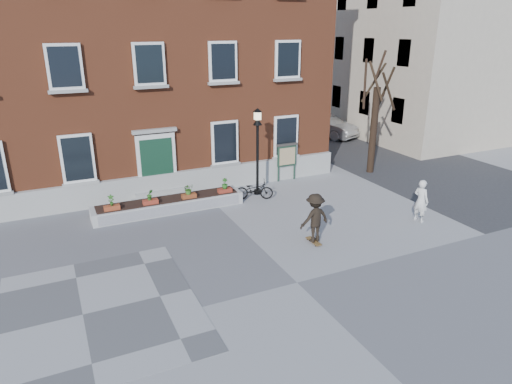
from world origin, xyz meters
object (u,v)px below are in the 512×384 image
skateboarder (315,218)px  bicycle (254,190)px  bystander (421,201)px  notice_board (287,156)px  lamp_post (257,140)px  parked_car (325,126)px

skateboarder → bicycle: bearing=91.1°
bystander → notice_board: (-2.31, 6.67, 0.41)m
bystander → lamp_post: bearing=28.2°
lamp_post → bicycle: bearing=-127.3°
bystander → skateboarder: (-4.78, 0.10, 0.10)m
lamp_post → bystander: bearing=-50.9°
bicycle → lamp_post: size_ratio=0.43×
notice_board → lamp_post: bearing=-151.3°
parked_car → notice_board: 10.14m
bystander → parked_car: bearing=-29.5°
skateboarder → lamp_post: bearing=86.5°
bicycle → skateboarder: (0.09, -4.85, 0.52)m
bystander → lamp_post: 7.27m
lamp_post → skateboarder: size_ratio=2.13×
bicycle → bystander: bystander is taller
parked_car → notice_board: (-7.01, -7.30, 0.50)m
skateboarder → notice_board: bearing=69.4°
bicycle → parked_car: parked_car is taller
bicycle → lamp_post: 2.21m
bicycle → bystander: (4.88, -4.94, 0.41)m
parked_car → notice_board: size_ratio=2.47×
parked_car → bicycle: bearing=-158.2°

